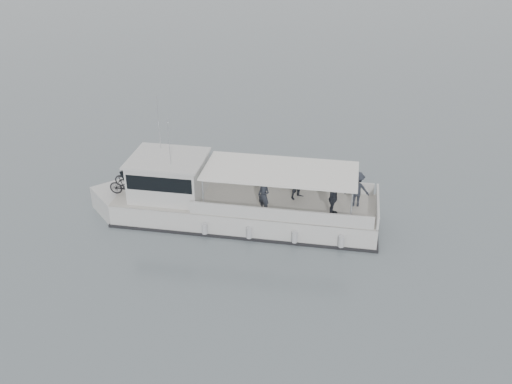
{
  "coord_description": "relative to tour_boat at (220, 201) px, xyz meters",
  "views": [
    {
      "loc": [
        -3.17,
        -23.57,
        14.09
      ],
      "look_at": [
        -5.26,
        -0.39,
        1.6
      ],
      "focal_mm": 40.0,
      "sensor_mm": 36.0,
      "label": 1
    }
  ],
  "objects": [
    {
      "name": "ground",
      "position": [
        6.98,
        0.29,
        -0.96
      ],
      "size": [
        1400.0,
        1400.0,
        0.0
      ],
      "primitive_type": "plane",
      "color": "slate",
      "rests_on": "ground"
    },
    {
      "name": "tour_boat",
      "position": [
        0.0,
        0.0,
        0.0
      ],
      "size": [
        14.08,
        4.52,
        5.86
      ],
      "rotation": [
        0.0,
        0.0,
        -0.08
      ],
      "color": "silver",
      "rests_on": "ground"
    }
  ]
}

